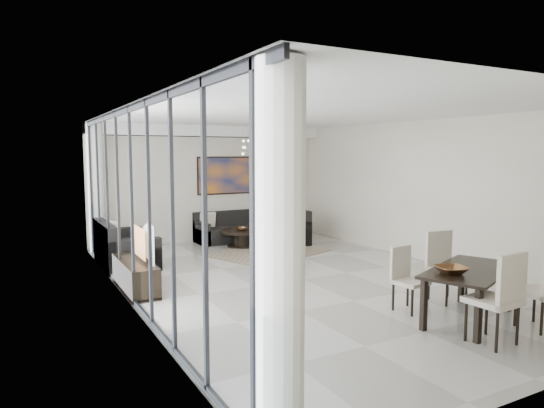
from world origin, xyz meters
TOP-DOWN VIEW (x-y plane):
  - room_shell at (0.46, 0.00)m, footprint 6.00×9.00m
  - window_wall at (-2.86, 0.00)m, footprint 0.37×8.95m
  - soffit at (0.00, 4.30)m, footprint 5.98×0.40m
  - painting at (0.50, 4.47)m, footprint 1.68×0.04m
  - chandelier at (0.30, 2.50)m, footprint 0.66×0.66m
  - rug at (0.48, 2.31)m, footprint 2.89×2.57m
  - coffee_table at (0.37, 3.30)m, footprint 1.10×1.10m
  - bowl_coffee at (0.32, 3.26)m, footprint 0.28×0.28m
  - sofa_main at (0.53, 4.07)m, footprint 2.05×0.84m
  - loveseat at (-2.55, 2.68)m, footprint 0.98×1.75m
  - armchair at (1.44, 3.05)m, footprint 0.98×1.03m
  - side_table at (-2.65, 4.15)m, footprint 0.36×0.36m
  - tv_console at (-2.76, 0.73)m, footprint 0.44×1.55m
  - television at (-2.60, 0.74)m, footprint 0.35×1.07m
  - dining_table at (0.83, -2.83)m, footprint 1.87×1.43m
  - dining_chair_sw at (0.42, -3.61)m, footprint 0.54×0.54m
  - dining_chair_nw at (0.40, -2.10)m, footprint 0.47×0.47m
  - dining_chair_ne at (1.25, -2.01)m, footprint 0.52×0.52m
  - bowl_dining at (0.40, -2.89)m, footprint 0.47×0.47m

SIDE VIEW (x-z plane):
  - rug at x=0.48m, z-range 0.00..0.01m
  - coffee_table at x=0.37m, z-range 0.03..0.41m
  - tv_console at x=-2.76m, z-range 0.00..0.49m
  - sofa_main at x=0.53m, z-range -0.12..0.63m
  - armchair at x=1.44m, z-range -0.13..0.71m
  - loveseat at x=-2.55m, z-range -0.14..0.73m
  - side_table at x=-2.65m, z-range 0.08..0.57m
  - bowl_coffee at x=0.32m, z-range 0.39..0.47m
  - dining_chair_nw at x=0.40m, z-range 0.07..0.97m
  - dining_chair_ne at x=1.25m, z-range 0.08..1.12m
  - dining_table at x=0.83m, z-range 0.26..0.96m
  - dining_chair_sw at x=0.42m, z-range 0.09..1.19m
  - bowl_dining at x=0.40m, z-range 0.70..0.79m
  - television at x=-2.60m, z-range 0.49..1.10m
  - room_shell at x=0.46m, z-range 0.00..2.90m
  - window_wall at x=-2.86m, z-range 0.02..2.92m
  - painting at x=0.50m, z-range 1.16..2.14m
  - chandelier at x=0.30m, z-range 2.00..2.71m
  - soffit at x=0.00m, z-range 2.64..2.90m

